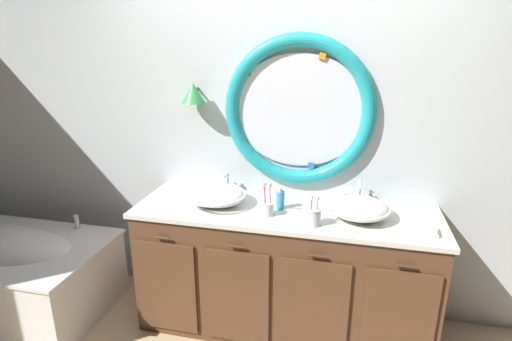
{
  "coord_description": "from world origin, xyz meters",
  "views": [
    {
      "loc": [
        0.44,
        -2.18,
        1.96
      ],
      "look_at": [
        -0.13,
        0.25,
        1.15
      ],
      "focal_mm": 28.21,
      "sensor_mm": 36.0,
      "label": 1
    }
  ],
  "objects_px": {
    "sink_basin_right": "(359,208)",
    "soap_dispenser": "(280,199)",
    "folded_hand_towel": "(419,229)",
    "toothbrush_holder_left": "(268,208)",
    "sink_basin_left": "(216,195)",
    "toothbrush_holder_right": "(314,216)"
  },
  "relations": [
    {
      "from": "folded_hand_towel",
      "to": "soap_dispenser",
      "type": "bearing_deg",
      "value": 169.14
    },
    {
      "from": "sink_basin_right",
      "to": "toothbrush_holder_left",
      "type": "height_order",
      "value": "toothbrush_holder_left"
    },
    {
      "from": "sink_basin_right",
      "to": "folded_hand_towel",
      "type": "bearing_deg",
      "value": -21.01
    },
    {
      "from": "sink_basin_right",
      "to": "sink_basin_left",
      "type": "bearing_deg",
      "value": -180.0
    },
    {
      "from": "toothbrush_holder_left",
      "to": "toothbrush_holder_right",
      "type": "distance_m",
      "value": 0.31
    },
    {
      "from": "sink_basin_right",
      "to": "soap_dispenser",
      "type": "relative_size",
      "value": 2.58
    },
    {
      "from": "sink_basin_left",
      "to": "folded_hand_towel",
      "type": "bearing_deg",
      "value": -5.82
    },
    {
      "from": "soap_dispenser",
      "to": "toothbrush_holder_right",
      "type": "bearing_deg",
      "value": -39.96
    },
    {
      "from": "sink_basin_right",
      "to": "soap_dispenser",
      "type": "bearing_deg",
      "value": 176.42
    },
    {
      "from": "toothbrush_holder_left",
      "to": "folded_hand_towel",
      "type": "distance_m",
      "value": 0.9
    },
    {
      "from": "folded_hand_towel",
      "to": "sink_basin_right",
      "type": "bearing_deg",
      "value": 158.99
    },
    {
      "from": "soap_dispenser",
      "to": "folded_hand_towel",
      "type": "height_order",
      "value": "soap_dispenser"
    },
    {
      "from": "soap_dispenser",
      "to": "folded_hand_towel",
      "type": "distance_m",
      "value": 0.86
    },
    {
      "from": "toothbrush_holder_left",
      "to": "folded_hand_towel",
      "type": "relative_size",
      "value": 1.12
    },
    {
      "from": "toothbrush_holder_left",
      "to": "toothbrush_holder_right",
      "type": "height_order",
      "value": "toothbrush_holder_left"
    },
    {
      "from": "folded_hand_towel",
      "to": "sink_basin_left",
      "type": "bearing_deg",
      "value": 174.18
    },
    {
      "from": "toothbrush_holder_left",
      "to": "toothbrush_holder_right",
      "type": "relative_size",
      "value": 1.14
    },
    {
      "from": "toothbrush_holder_left",
      "to": "folded_hand_towel",
      "type": "height_order",
      "value": "toothbrush_holder_left"
    },
    {
      "from": "toothbrush_holder_right",
      "to": "sink_basin_left",
      "type": "bearing_deg",
      "value": 166.01
    },
    {
      "from": "sink_basin_left",
      "to": "soap_dispenser",
      "type": "xyz_separation_m",
      "value": [
        0.44,
        0.03,
        -0.0
      ]
    },
    {
      "from": "toothbrush_holder_right",
      "to": "soap_dispenser",
      "type": "xyz_separation_m",
      "value": [
        -0.24,
        0.2,
        0.01
      ]
    },
    {
      "from": "soap_dispenser",
      "to": "folded_hand_towel",
      "type": "relative_size",
      "value": 0.76
    }
  ]
}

